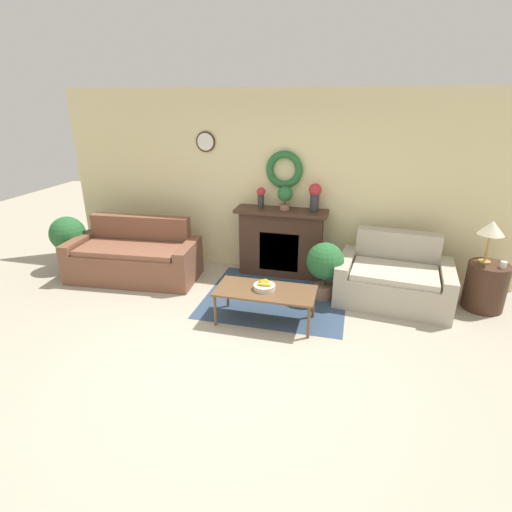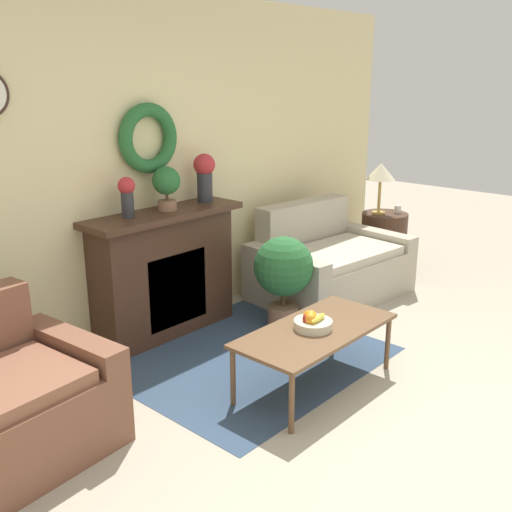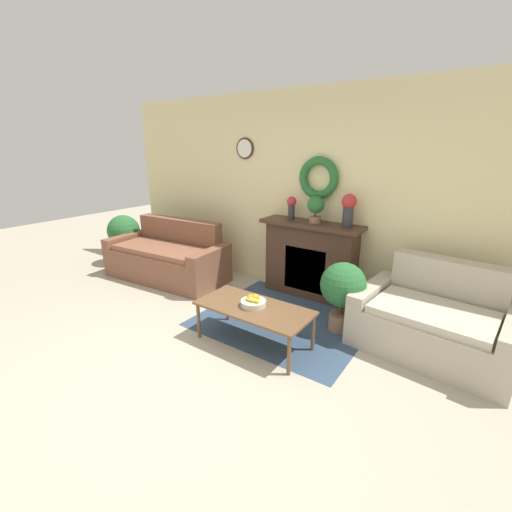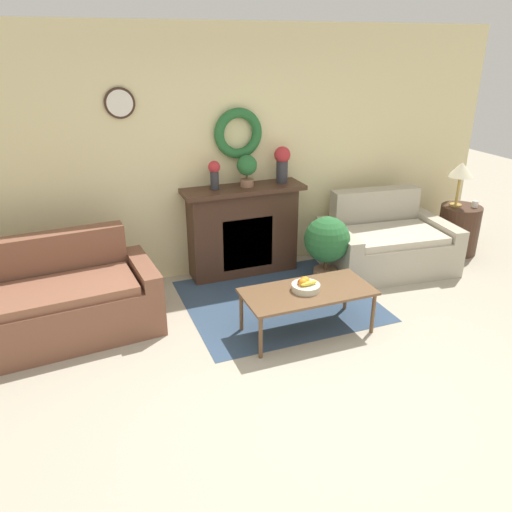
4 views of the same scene
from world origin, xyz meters
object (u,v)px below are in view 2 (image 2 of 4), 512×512
side_table_by_loveseat (384,240)px  vase_on_mantel_right (204,174)px  coffee_table (316,333)px  potted_plant_floor_by_loveseat (283,271)px  fireplace (165,273)px  loveseat_right (328,265)px  table_lamp (381,173)px  mug (398,209)px  vase_on_mantel_left (127,194)px  potted_plant_on_mantel (166,184)px  fruit_bowl (312,322)px

side_table_by_loveseat → vase_on_mantel_right: vase_on_mantel_right is taller
coffee_table → potted_plant_floor_by_loveseat: size_ratio=1.50×
fireplace → vase_on_mantel_right: vase_on_mantel_right is taller
loveseat_right → table_lamp: 1.31m
mug → vase_on_mantel_right: 2.53m
fireplace → side_table_by_loveseat: bearing=-8.6°
loveseat_right → vase_on_mantel_left: (-1.95, 0.47, 0.91)m
loveseat_right → table_lamp: table_lamp is taller
fireplace → table_lamp: (2.70, -0.37, 0.53)m
fireplace → coffee_table: bearing=-86.2°
side_table_by_loveseat → loveseat_right: bearing=-177.6°
fireplace → table_lamp: table_lamp is taller
coffee_table → mug: 2.94m
loveseat_right → potted_plant_floor_by_loveseat: (-0.91, -0.19, 0.20)m
side_table_by_loveseat → mug: 0.38m
loveseat_right → mug: loveseat_right is taller
potted_plant_on_mantel → mug: bearing=-9.8°
loveseat_right → table_lamp: bearing=11.0°
loveseat_right → vase_on_mantel_left: bearing=172.2°
table_lamp → potted_plant_on_mantel: size_ratio=1.59×
fruit_bowl → fireplace: bearing=93.1°
loveseat_right → vase_on_mantel_left: vase_on_mantel_left is taller
mug → potted_plant_on_mantel: potted_plant_on_mantel is taller
mug → vase_on_mantel_right: (-2.40, 0.51, 0.62)m
mug → potted_plant_on_mantel: 2.93m
side_table_by_loveseat → potted_plant_on_mantel: bearing=171.5°
vase_on_mantel_left → mug: bearing=-9.1°
mug → coffee_table: bearing=-161.2°
mug → potted_plant_floor_by_loveseat: size_ratio=0.11×
mug → potted_plant_floor_by_loveseat: 2.16m
vase_on_mantel_left → coffee_table: bearing=-74.2°
loveseat_right → mug: size_ratio=18.42×
mug → potted_plant_on_mantel: bearing=170.2°
loveseat_right → side_table_by_loveseat: loveseat_right is taller
vase_on_mantel_left → potted_plant_floor_by_loveseat: vase_on_mantel_left is taller
fireplace → fruit_bowl: size_ratio=5.23×
loveseat_right → side_table_by_loveseat: 1.13m
coffee_table → mug: size_ratio=14.33×
fruit_bowl → vase_on_mantel_left: bearing=105.3°
fruit_bowl → mug: size_ratio=3.13×
table_lamp → vase_on_mantel_left: bearing=172.9°
coffee_table → table_lamp: 2.90m
potted_plant_floor_by_loveseat → fruit_bowl: bearing=-129.6°
potted_plant_floor_by_loveseat → potted_plant_on_mantel: bearing=136.6°
table_lamp → fireplace: bearing=172.2°
potted_plant_on_mantel → fruit_bowl: bearing=-88.8°
table_lamp → mug: (0.17, -0.14, -0.40)m
coffee_table → mug: mug is taller
fruit_bowl → table_lamp: size_ratio=0.47×
vase_on_mantel_right → potted_plant_on_mantel: bearing=-177.3°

